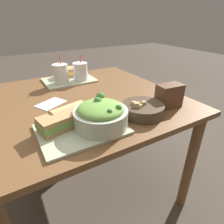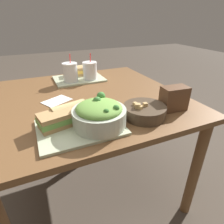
{
  "view_description": "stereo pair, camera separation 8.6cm",
  "coord_description": "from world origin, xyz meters",
  "px_view_note": "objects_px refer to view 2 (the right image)",
  "views": [
    {
      "loc": [
        -0.37,
        -0.99,
        1.18
      ],
      "look_at": [
        0.02,
        -0.33,
        0.78
      ],
      "focal_mm": 30.0,
      "sensor_mm": 36.0,
      "label": 1
    },
    {
      "loc": [
        -0.29,
        -1.03,
        1.18
      ],
      "look_at": [
        0.02,
        -0.33,
        0.78
      ],
      "focal_mm": 30.0,
      "sensor_mm": 36.0,
      "label": 2
    }
  ],
  "objects_px": {
    "baguette_far": "(80,70)",
    "soup_bowl": "(144,111)",
    "chip_bag": "(174,98)",
    "drink_cup_red": "(90,71)",
    "salad_bowl": "(99,114)",
    "sandwich_far": "(77,71)",
    "sandwich_near": "(57,120)",
    "napkin_folded": "(57,101)",
    "drink_cup_dark": "(70,73)",
    "baguette_near": "(70,110)"
  },
  "relations": [
    {
      "from": "baguette_far",
      "to": "chip_bag",
      "type": "distance_m",
      "value": 0.84
    },
    {
      "from": "sandwich_near",
      "to": "sandwich_far",
      "type": "height_order",
      "value": "same"
    },
    {
      "from": "drink_cup_red",
      "to": "napkin_folded",
      "type": "height_order",
      "value": "drink_cup_red"
    },
    {
      "from": "sandwich_near",
      "to": "sandwich_far",
      "type": "xyz_separation_m",
      "value": [
        0.27,
        0.72,
        -0.0
      ]
    },
    {
      "from": "baguette_far",
      "to": "soup_bowl",
      "type": "bearing_deg",
      "value": -173.65
    },
    {
      "from": "soup_bowl",
      "to": "drink_cup_dark",
      "type": "xyz_separation_m",
      "value": [
        -0.21,
        0.64,
        0.04
      ]
    },
    {
      "from": "sandwich_far",
      "to": "chip_bag",
      "type": "xyz_separation_m",
      "value": [
        0.31,
        -0.77,
        0.02
      ]
    },
    {
      "from": "baguette_far",
      "to": "baguette_near",
      "type": "bearing_deg",
      "value": 160.04
    },
    {
      "from": "baguette_far",
      "to": "drink_cup_dark",
      "type": "xyz_separation_m",
      "value": [
        -0.11,
        -0.15,
        0.03
      ]
    },
    {
      "from": "drink_cup_red",
      "to": "sandwich_far",
      "type": "bearing_deg",
      "value": 115.19
    },
    {
      "from": "napkin_folded",
      "to": "chip_bag",
      "type": "bearing_deg",
      "value": -33.22
    },
    {
      "from": "salad_bowl",
      "to": "baguette_far",
      "type": "distance_m",
      "value": 0.81
    },
    {
      "from": "salad_bowl",
      "to": "sandwich_near",
      "type": "height_order",
      "value": "salad_bowl"
    },
    {
      "from": "sandwich_near",
      "to": "sandwich_far",
      "type": "distance_m",
      "value": 0.77
    },
    {
      "from": "sandwich_near",
      "to": "baguette_far",
      "type": "bearing_deg",
      "value": 55.62
    },
    {
      "from": "baguette_near",
      "to": "drink_cup_dark",
      "type": "relative_size",
      "value": 0.91
    },
    {
      "from": "napkin_folded",
      "to": "baguette_far",
      "type": "bearing_deg",
      "value": 59.16
    },
    {
      "from": "soup_bowl",
      "to": "napkin_folded",
      "type": "relative_size",
      "value": 1.14
    },
    {
      "from": "baguette_near",
      "to": "drink_cup_red",
      "type": "relative_size",
      "value": 0.94
    },
    {
      "from": "soup_bowl",
      "to": "baguette_far",
      "type": "height_order",
      "value": "baguette_far"
    },
    {
      "from": "soup_bowl",
      "to": "napkin_folded",
      "type": "bearing_deg",
      "value": 135.08
    },
    {
      "from": "baguette_near",
      "to": "soup_bowl",
      "type": "bearing_deg",
      "value": -123.31
    },
    {
      "from": "salad_bowl",
      "to": "chip_bag",
      "type": "distance_m",
      "value": 0.41
    },
    {
      "from": "drink_cup_dark",
      "to": "sandwich_near",
      "type": "bearing_deg",
      "value": -108.37
    },
    {
      "from": "soup_bowl",
      "to": "chip_bag",
      "type": "height_order",
      "value": "chip_bag"
    },
    {
      "from": "sandwich_near",
      "to": "drink_cup_red",
      "type": "relative_size",
      "value": 0.91
    },
    {
      "from": "sandwich_far",
      "to": "napkin_folded",
      "type": "height_order",
      "value": "sandwich_far"
    },
    {
      "from": "baguette_far",
      "to": "drink_cup_dark",
      "type": "distance_m",
      "value": 0.19
    },
    {
      "from": "baguette_near",
      "to": "napkin_folded",
      "type": "distance_m",
      "value": 0.25
    },
    {
      "from": "drink_cup_dark",
      "to": "napkin_folded",
      "type": "distance_m",
      "value": 0.33
    },
    {
      "from": "sandwich_near",
      "to": "napkin_folded",
      "type": "relative_size",
      "value": 0.95
    },
    {
      "from": "drink_cup_dark",
      "to": "salad_bowl",
      "type": "bearing_deg",
      "value": -91.97
    },
    {
      "from": "drink_cup_dark",
      "to": "drink_cup_red",
      "type": "xyz_separation_m",
      "value": [
        0.15,
        0.0,
        -0.0
      ]
    },
    {
      "from": "baguette_far",
      "to": "drink_cup_red",
      "type": "relative_size",
      "value": 0.87
    },
    {
      "from": "baguette_near",
      "to": "napkin_folded",
      "type": "relative_size",
      "value": 0.98
    },
    {
      "from": "baguette_near",
      "to": "drink_cup_red",
      "type": "bearing_deg",
      "value": -41.62
    },
    {
      "from": "soup_bowl",
      "to": "baguette_far",
      "type": "relative_size",
      "value": 1.27
    },
    {
      "from": "baguette_near",
      "to": "drink_cup_dark",
      "type": "distance_m",
      "value": 0.54
    },
    {
      "from": "soup_bowl",
      "to": "salad_bowl",
      "type": "bearing_deg",
      "value": -179.07
    },
    {
      "from": "drink_cup_red",
      "to": "drink_cup_dark",
      "type": "bearing_deg",
      "value": 180.0
    },
    {
      "from": "sandwich_near",
      "to": "drink_cup_dark",
      "type": "relative_size",
      "value": 0.88
    },
    {
      "from": "baguette_near",
      "to": "drink_cup_red",
      "type": "distance_m",
      "value": 0.59
    },
    {
      "from": "sandwich_near",
      "to": "baguette_near",
      "type": "distance_m",
      "value": 0.09
    },
    {
      "from": "chip_bag",
      "to": "drink_cup_red",
      "type": "bearing_deg",
      "value": 116.0
    },
    {
      "from": "baguette_far",
      "to": "drink_cup_dark",
      "type": "relative_size",
      "value": 0.84
    },
    {
      "from": "salad_bowl",
      "to": "sandwich_far",
      "type": "distance_m",
      "value": 0.79
    },
    {
      "from": "soup_bowl",
      "to": "sandwich_near",
      "type": "distance_m",
      "value": 0.41
    },
    {
      "from": "soup_bowl",
      "to": "napkin_folded",
      "type": "xyz_separation_m",
      "value": [
        -0.36,
        0.36,
        -0.03
      ]
    },
    {
      "from": "baguette_near",
      "to": "baguette_far",
      "type": "bearing_deg",
      "value": -33.48
    },
    {
      "from": "salad_bowl",
      "to": "drink_cup_dark",
      "type": "bearing_deg",
      "value": 88.03
    }
  ]
}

